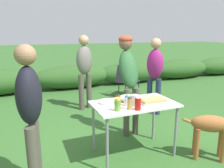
# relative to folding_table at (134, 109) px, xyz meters

# --- Properties ---
(ground_plane) EXTENTS (60.00, 60.00, 0.00)m
(ground_plane) POSITION_rel_folding_table_xyz_m (0.00, 0.00, -0.66)
(ground_plane) COLOR #336028
(shrub_hedge) EXTENTS (14.40, 0.90, 0.69)m
(shrub_hedge) POSITION_rel_folding_table_xyz_m (0.00, 4.01, -0.32)
(shrub_hedge) COLOR #2D5623
(shrub_hedge) RESTS_ON ground
(folding_table) EXTENTS (1.10, 0.64, 0.74)m
(folding_table) POSITION_rel_folding_table_xyz_m (0.00, 0.00, 0.00)
(folding_table) COLOR white
(folding_table) RESTS_ON ground
(food_tray) EXTENTS (0.38, 0.22, 0.06)m
(food_tray) POSITION_rel_folding_table_xyz_m (0.24, -0.06, 0.10)
(food_tray) COLOR #9E9EA3
(food_tray) RESTS_ON folding_table
(plate_stack) EXTENTS (0.24, 0.24, 0.03)m
(plate_stack) POSITION_rel_folding_table_xyz_m (-0.33, 0.13, 0.09)
(plate_stack) COLOR white
(plate_stack) RESTS_ON folding_table
(mixing_bowl) EXTENTS (0.25, 0.25, 0.09)m
(mixing_bowl) POSITION_rel_folding_table_xyz_m (-0.04, 0.12, 0.12)
(mixing_bowl) COLOR #ADBC99
(mixing_bowl) RESTS_ON folding_table
(paper_cup_stack) EXTENTS (0.08, 0.08, 0.15)m
(paper_cup_stack) POSITION_rel_folding_table_xyz_m (-0.06, -0.11, 0.15)
(paper_cup_stack) COLOR white
(paper_cup_stack) RESTS_ON folding_table
(ketchup_bottle) EXTENTS (0.08, 0.08, 0.20)m
(ketchup_bottle) POSITION_rel_folding_table_xyz_m (-0.08, -0.25, 0.17)
(ketchup_bottle) COLOR red
(ketchup_bottle) RESTS_ON folding_table
(mayo_bottle) EXTENTS (0.08, 0.08, 0.15)m
(mayo_bottle) POSITION_rel_folding_table_xyz_m (-0.14, -0.06, 0.15)
(mayo_bottle) COLOR silver
(mayo_bottle) RESTS_ON folding_table
(hot_sauce_bottle) EXTENTS (0.06, 0.06, 0.17)m
(hot_sauce_bottle) POSITION_rel_folding_table_xyz_m (-0.23, 0.01, 0.16)
(hot_sauce_bottle) COLOR #CC4214
(hot_sauce_bottle) RESTS_ON folding_table
(relish_jar) EXTENTS (0.08, 0.08, 0.16)m
(relish_jar) POSITION_rel_folding_table_xyz_m (-0.32, -0.18, 0.15)
(relish_jar) COLOR olive
(relish_jar) RESTS_ON folding_table
(spice_jar) EXTENTS (0.06, 0.06, 0.16)m
(spice_jar) POSITION_rel_folding_table_xyz_m (-0.17, -0.20, 0.16)
(spice_jar) COLOR #B2893D
(spice_jar) RESTS_ON folding_table
(standing_person_in_red_jacket) EXTENTS (0.31, 0.46, 1.61)m
(standing_person_in_red_jacket) POSITION_rel_folding_table_xyz_m (0.23, 0.66, 0.38)
(standing_person_in_red_jacket) COLOR #4C473D
(standing_person_in_red_jacket) RESTS_ON ground
(standing_person_in_dark_puffer) EXTENTS (0.32, 0.39, 1.55)m
(standing_person_in_dark_puffer) POSITION_rel_folding_table_xyz_m (-1.29, -0.20, 0.27)
(standing_person_in_dark_puffer) COLOR #4C473D
(standing_person_in_dark_puffer) RESTS_ON ground
(standing_person_in_gray_fleece) EXTENTS (0.40, 0.42, 1.55)m
(standing_person_in_gray_fleece) POSITION_rel_folding_table_xyz_m (1.11, 1.24, 0.27)
(standing_person_in_gray_fleece) COLOR #232D4C
(standing_person_in_gray_fleece) RESTS_ON ground
(standing_person_in_navy_coat) EXTENTS (0.43, 0.37, 1.60)m
(standing_person_in_navy_coat) POSITION_rel_folding_table_xyz_m (-0.13, 2.06, 0.30)
(standing_person_in_navy_coat) COLOR #4C473D
(standing_person_in_navy_coat) RESTS_ON ground
(dog) EXTENTS (0.70, 0.50, 0.66)m
(dog) POSITION_rel_folding_table_xyz_m (0.92, -0.50, -0.20)
(dog) COLOR #9E5B2D
(dog) RESTS_ON ground
(camp_chair_green_behind_table) EXTENTS (0.75, 0.73, 0.83)m
(camp_chair_green_behind_table) POSITION_rel_folding_table_xyz_m (1.14, 2.57, -0.20)
(camp_chair_green_behind_table) COLOR #232328
(camp_chair_green_behind_table) RESTS_ON ground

